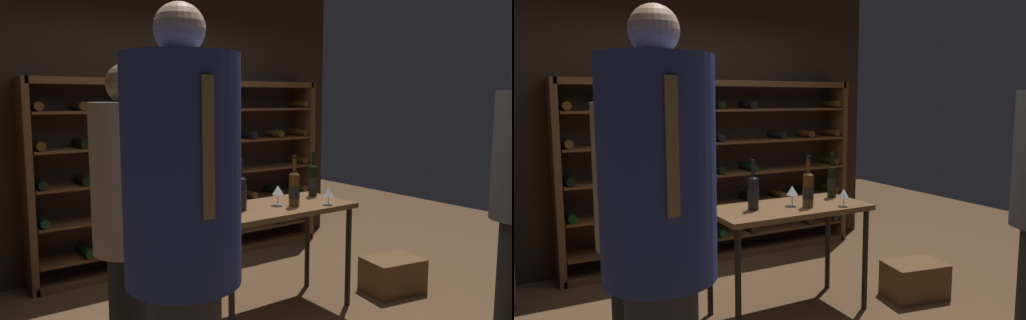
% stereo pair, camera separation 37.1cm
% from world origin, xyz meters
% --- Properties ---
extents(back_wall, '(4.52, 0.10, 2.88)m').
position_xyz_m(back_wall, '(0.00, 1.89, 1.44)').
color(back_wall, '#332319').
rests_on(back_wall, ground).
extents(wine_rack, '(3.12, 0.32, 1.84)m').
position_xyz_m(wine_rack, '(0.30, 1.68, 0.92)').
color(wine_rack, brown).
rests_on(wine_rack, ground).
extents(tasting_table, '(1.20, 0.59, 0.84)m').
position_xyz_m(tasting_table, '(0.24, 0.18, 0.75)').
color(tasting_table, brown).
rests_on(tasting_table, ground).
extents(person_guest_khaki, '(0.43, 0.44, 1.85)m').
position_xyz_m(person_guest_khaki, '(-1.00, -0.09, 1.02)').
color(person_guest_khaki, black).
rests_on(person_guest_khaki, ground).
extents(person_guest_blue_shirt, '(0.49, 0.50, 2.04)m').
position_xyz_m(person_guest_blue_shirt, '(-1.09, -0.94, 1.13)').
color(person_guest_blue_shirt, '#323232').
rests_on(person_guest_blue_shirt, ground).
extents(wine_crate, '(0.53, 0.42, 0.29)m').
position_xyz_m(wine_crate, '(1.32, -0.10, 0.15)').
color(wine_crate, brown).
rests_on(wine_crate, ground).
extents(wine_bottle_green_slim, '(0.08, 0.08, 0.39)m').
position_xyz_m(wine_bottle_green_slim, '(0.35, 0.07, 0.98)').
color(wine_bottle_green_slim, '#4C3314').
rests_on(wine_bottle_green_slim, tasting_table).
extents(wine_bottle_red_label, '(0.08, 0.08, 0.38)m').
position_xyz_m(wine_bottle_red_label, '(0.73, 0.29, 0.98)').
color(wine_bottle_red_label, black).
rests_on(wine_bottle_red_label, tasting_table).
extents(wine_bottle_amber_reserve, '(0.08, 0.08, 0.37)m').
position_xyz_m(wine_bottle_amber_reserve, '(-0.05, 0.19, 0.97)').
color(wine_bottle_amber_reserve, black).
rests_on(wine_bottle_amber_reserve, tasting_table).
extents(wine_glass_stemmed_left, '(0.08, 0.08, 0.14)m').
position_xyz_m(wine_glass_stemmed_left, '(0.60, -0.03, 0.94)').
color(wine_glass_stemmed_left, silver).
rests_on(wine_glass_stemmed_left, tasting_table).
extents(wine_glass_stemmed_right, '(0.09, 0.09, 0.16)m').
position_xyz_m(wine_glass_stemmed_right, '(0.27, 0.17, 0.95)').
color(wine_glass_stemmed_right, silver).
rests_on(wine_glass_stemmed_right, tasting_table).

